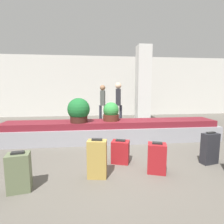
{
  "coord_description": "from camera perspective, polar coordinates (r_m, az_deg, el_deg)",
  "views": [
    {
      "loc": [
        -0.55,
        -3.43,
        1.49
      ],
      "look_at": [
        0.0,
        1.41,
        0.83
      ],
      "focal_mm": 28.0,
      "sensor_mm": 36.0,
      "label": 1
    }
  ],
  "objects": [
    {
      "name": "suitcase_4",
      "position": [
        4.03,
        29.29,
        -10.31
      ],
      "size": [
        0.35,
        0.23,
        0.65
      ],
      "rotation": [
        0.0,
        0.0,
        0.2
      ],
      "color": "#232328",
      "rests_on": "ground_plane"
    },
    {
      "name": "suitcase_0",
      "position": [
        3.3,
        14.38,
        -14.35
      ],
      "size": [
        0.38,
        0.33,
        0.56
      ],
      "rotation": [
        0.0,
        0.0,
        -0.33
      ],
      "color": "maroon",
      "rests_on": "ground_plane"
    },
    {
      "name": "traveler_1",
      "position": [
        7.35,
        -3.05,
        3.65
      ],
      "size": [
        0.31,
        0.35,
        1.63
      ],
      "rotation": [
        0.0,
        0.0,
        -1.76
      ],
      "color": "#282833",
      "rests_on": "ground_plane"
    },
    {
      "name": "traveler_0",
      "position": [
        6.93,
        2.07,
        3.89
      ],
      "size": [
        0.31,
        0.35,
        1.71
      ],
      "rotation": [
        0.0,
        0.0,
        1.35
      ],
      "color": "#282833",
      "rests_on": "ground_plane"
    },
    {
      "name": "potted_plant_1",
      "position": [
        4.93,
        -0.31,
        -0.09
      ],
      "size": [
        0.45,
        0.45,
        0.52
      ],
      "color": "#4C2319",
      "rests_on": "carousel"
    },
    {
      "name": "pillar",
      "position": [
        7.38,
        10.08,
        8.45
      ],
      "size": [
        0.54,
        0.54,
        3.2
      ],
      "color": "silver",
      "rests_on": "ground_plane"
    },
    {
      "name": "potted_plant_0",
      "position": [
        4.77,
        -10.83,
        0.43
      ],
      "size": [
        0.6,
        0.6,
        0.66
      ],
      "color": "#381914",
      "rests_on": "carousel"
    },
    {
      "name": "back_wall",
      "position": [
        9.61,
        -3.23,
        8.35
      ],
      "size": [
        18.0,
        0.06,
        3.2
      ],
      "color": "beige",
      "rests_on": "ground_plane"
    },
    {
      "name": "suitcase_5",
      "position": [
        3.61,
        2.69,
        -12.81
      ],
      "size": [
        0.41,
        0.35,
        0.48
      ],
      "rotation": [
        0.0,
        0.0,
        -0.32
      ],
      "color": "maroon",
      "rests_on": "ground_plane"
    },
    {
      "name": "suitcase_2",
      "position": [
        3.0,
        -28.07,
        -16.92
      ],
      "size": [
        0.35,
        0.29,
        0.59
      ],
      "rotation": [
        0.0,
        0.0,
        0.18
      ],
      "color": "#5B6647",
      "rests_on": "ground_plane"
    },
    {
      "name": "ground_plane",
      "position": [
        3.78,
        2.5,
        -15.5
      ],
      "size": [
        18.0,
        18.0,
        0.0
      ],
      "primitive_type": "plane",
      "color": "#59544C"
    },
    {
      "name": "carousel",
      "position": [
        5.02,
        0.0,
        -6.27
      ],
      "size": [
        6.17,
        0.88,
        0.58
      ],
      "color": "gray",
      "rests_on": "ground_plane"
    },
    {
      "name": "suitcase_3",
      "position": [
        3.03,
        -4.87,
        -14.99
      ],
      "size": [
        0.34,
        0.25,
        0.67
      ],
      "rotation": [
        0.0,
        0.0,
        -0.16
      ],
      "color": "#A3843D",
      "rests_on": "ground_plane"
    }
  ]
}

